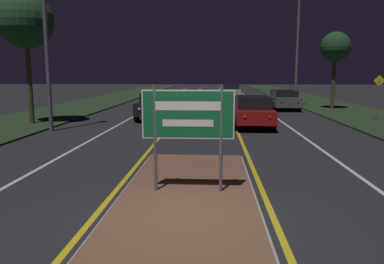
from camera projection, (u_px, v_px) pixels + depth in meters
name	position (u px, v px, depth m)	size (l,w,h in m)	color
ground_plane	(182.00, 223.00, 6.48)	(160.00, 160.00, 0.00)	#232326
median_island	(188.00, 193.00, 7.95)	(2.85, 7.16, 0.10)	#999993
verge_left	(73.00, 109.00, 26.72)	(5.00, 100.00, 0.08)	#23381E
verge_right	(344.00, 110.00, 25.68)	(5.00, 100.00, 0.08)	#23381E
centre_line_yellow_left	(187.00, 104.00, 31.22)	(0.12, 70.00, 0.01)	gold
centre_line_yellow_right	(226.00, 104.00, 31.05)	(0.12, 70.00, 0.01)	gold
lane_line_white_left	(157.00, 104.00, 31.36)	(0.12, 70.00, 0.01)	silver
lane_line_white_right	(257.00, 104.00, 30.90)	(0.12, 70.00, 0.01)	silver
edge_line_white_left	(121.00, 104.00, 31.53)	(0.10, 70.00, 0.01)	silver
edge_line_white_right	(294.00, 104.00, 30.74)	(0.10, 70.00, 0.01)	silver
highway_sign	(188.00, 119.00, 7.70)	(1.91, 0.07, 2.24)	#56565B
streetlight_left_near	(45.00, 11.00, 15.94)	(0.46, 0.46, 8.42)	#56565B
streetlight_right_near	(298.00, 28.00, 26.38)	(0.48, 0.48, 9.22)	#56565B
car_receding_0	(252.00, 111.00, 18.07)	(1.85, 4.68, 1.46)	maroon
car_receding_1	(283.00, 99.00, 26.72)	(1.88, 4.84, 1.36)	#4C514C
car_receding_2	(230.00, 91.00, 38.22)	(1.96, 4.33, 1.43)	#B7B7BC
car_approaching_0	(156.00, 105.00, 21.09)	(1.87, 4.19, 1.47)	black
warning_sign	(378.00, 93.00, 19.66)	(0.60, 0.06, 2.39)	#56565B
roadside_palm_left	(26.00, 21.00, 18.02)	(2.66, 2.66, 6.31)	#4C3823
roadside_palm_right	(335.00, 48.00, 25.52)	(2.02, 2.02, 5.27)	#4C3823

